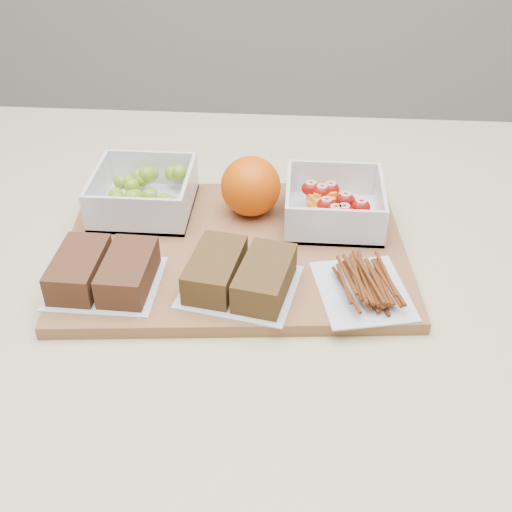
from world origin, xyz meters
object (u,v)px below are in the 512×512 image
object	(u,v)px
grape_container	(145,193)
sandwich_bag_center	(240,274)
fruit_container	(333,206)
cutting_board	(235,250)
sandwich_bag_left	(104,271)
pretzel_bag	(363,283)
orange	(251,186)

from	to	relation	value
grape_container	sandwich_bag_center	world-z (taller)	grape_container
fruit_container	cutting_board	bearing A→B (deg)	-151.63
cutting_board	sandwich_bag_left	world-z (taller)	sandwich_bag_left
grape_container	pretzel_bag	xyz separation A→B (m)	(0.28, -0.16, -0.01)
orange	sandwich_bag_center	size ratio (longest dim) A/B	0.55
grape_container	orange	bearing A→B (deg)	-0.24
orange	pretzel_bag	distance (m)	0.21
pretzel_bag	sandwich_bag_left	bearing A→B (deg)	-178.43
pretzel_bag	sandwich_bag_center	bearing A→B (deg)	-178.75
grape_container	fruit_container	bearing A→B (deg)	-2.49
sandwich_bag_center	pretzel_bag	world-z (taller)	sandwich_bag_center
fruit_container	pretzel_bag	world-z (taller)	fruit_container
grape_container	sandwich_bag_left	xyz separation A→B (m)	(-0.01, -0.17, -0.00)
cutting_board	grape_container	size ratio (longest dim) A/B	3.29
cutting_board	pretzel_bag	bearing A→B (deg)	-33.10
orange	sandwich_bag_left	xyz separation A→B (m)	(-0.15, -0.16, -0.02)
orange	fruit_container	bearing A→B (deg)	-5.40
sandwich_bag_left	pretzel_bag	distance (m)	0.29
cutting_board	grape_container	xyz separation A→B (m)	(-0.13, 0.08, 0.03)
grape_container	orange	world-z (taller)	orange
cutting_board	pretzel_bag	xyz separation A→B (m)	(0.15, -0.08, 0.02)
grape_container	orange	distance (m)	0.14
sandwich_bag_center	pretzel_bag	xyz separation A→B (m)	(0.14, 0.00, -0.01)
cutting_board	sandwich_bag_center	distance (m)	0.09
sandwich_bag_left	sandwich_bag_center	xyz separation A→B (m)	(0.15, 0.00, 0.00)
cutting_board	grape_container	distance (m)	0.15
cutting_board	sandwich_bag_left	xyz separation A→B (m)	(-0.14, -0.09, 0.03)
orange	pretzel_bag	bearing A→B (deg)	-48.49
orange	sandwich_bag_left	bearing A→B (deg)	-132.97
sandwich_bag_left	orange	bearing A→B (deg)	47.03
grape_container	sandwich_bag_left	distance (m)	0.17
grape_container	sandwich_bag_center	xyz separation A→B (m)	(0.14, -0.16, -0.00)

